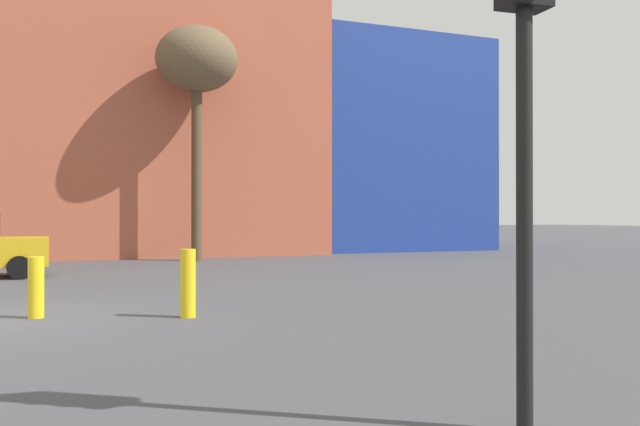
{
  "coord_description": "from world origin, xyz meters",
  "views": [
    {
      "loc": [
        0.78,
        -11.54,
        1.56
      ],
      "look_at": [
        8.31,
        6.99,
        1.68
      ],
      "focal_mm": 38.3,
      "sensor_mm": 36.0,
      "label": 1
    }
  ],
  "objects_px": {
    "bare_tree_0": "(197,64)",
    "bollard_yellow_2": "(188,283)",
    "bollard_yellow_0": "(36,287)",
    "traffic_light_near_right": "(526,29)"
  },
  "relations": [
    {
      "from": "bare_tree_0",
      "to": "bollard_yellow_0",
      "type": "distance_m",
      "value": 15.32
    },
    {
      "from": "traffic_light_near_right",
      "to": "bare_tree_0",
      "type": "xyz_separation_m",
      "value": [
        1.84,
        20.22,
        4.12
      ]
    },
    {
      "from": "traffic_light_near_right",
      "to": "bare_tree_0",
      "type": "distance_m",
      "value": 20.72
    },
    {
      "from": "traffic_light_near_right",
      "to": "bare_tree_0",
      "type": "relative_size",
      "value": 0.47
    },
    {
      "from": "bare_tree_0",
      "to": "bollard_yellow_2",
      "type": "distance_m",
      "value": 15.41
    },
    {
      "from": "traffic_light_near_right",
      "to": "bollard_yellow_2",
      "type": "distance_m",
      "value": 7.1
    },
    {
      "from": "bare_tree_0",
      "to": "bollard_yellow_2",
      "type": "height_order",
      "value": "bare_tree_0"
    },
    {
      "from": "bollard_yellow_0",
      "to": "bollard_yellow_2",
      "type": "relative_size",
      "value": 0.89
    },
    {
      "from": "bare_tree_0",
      "to": "bollard_yellow_2",
      "type": "relative_size",
      "value": 7.91
    },
    {
      "from": "bare_tree_0",
      "to": "bollard_yellow_0",
      "type": "relative_size",
      "value": 8.89
    }
  ]
}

